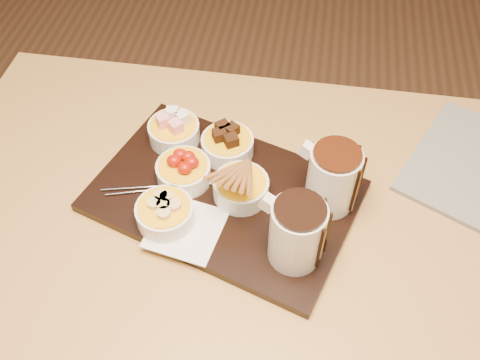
# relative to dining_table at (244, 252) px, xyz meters

# --- Properties ---
(dining_table) EXTENTS (1.20, 0.80, 0.75)m
(dining_table) POSITION_rel_dining_table_xyz_m (0.00, 0.00, 0.00)
(dining_table) COLOR #BC8C46
(dining_table) RESTS_ON ground
(serving_board) EXTENTS (0.53, 0.43, 0.02)m
(serving_board) POSITION_rel_dining_table_xyz_m (-0.04, 0.05, 0.11)
(serving_board) COLOR black
(serving_board) RESTS_ON dining_table
(napkin) EXTENTS (0.14, 0.14, 0.00)m
(napkin) POSITION_rel_dining_table_xyz_m (-0.09, -0.04, 0.12)
(napkin) COLOR white
(napkin) RESTS_ON serving_board
(bowl_marshmallows) EXTENTS (0.10, 0.10, 0.04)m
(bowl_marshmallows) POSITION_rel_dining_table_xyz_m (-0.16, 0.16, 0.14)
(bowl_marshmallows) COLOR white
(bowl_marshmallows) RESTS_ON serving_board
(bowl_cake) EXTENTS (0.10, 0.10, 0.04)m
(bowl_cake) POSITION_rel_dining_table_xyz_m (-0.05, 0.14, 0.14)
(bowl_cake) COLOR white
(bowl_cake) RESTS_ON serving_board
(bowl_strawberries) EXTENTS (0.10, 0.10, 0.04)m
(bowl_strawberries) POSITION_rel_dining_table_xyz_m (-0.12, 0.07, 0.14)
(bowl_strawberries) COLOR white
(bowl_strawberries) RESTS_ON serving_board
(bowl_biscotti) EXTENTS (0.10, 0.10, 0.04)m
(bowl_biscotti) POSITION_rel_dining_table_xyz_m (-0.01, 0.05, 0.14)
(bowl_biscotti) COLOR white
(bowl_biscotti) RESTS_ON serving_board
(bowl_bananas) EXTENTS (0.10, 0.10, 0.04)m
(bowl_bananas) POSITION_rel_dining_table_xyz_m (-0.13, -0.03, 0.14)
(bowl_bananas) COLOR white
(bowl_bananas) RESTS_ON serving_board
(pitcher_dark_chocolate) EXTENTS (0.11, 0.11, 0.12)m
(pitcher_dark_chocolate) POSITION_rel_dining_table_xyz_m (0.09, -0.06, 0.18)
(pitcher_dark_chocolate) COLOR silver
(pitcher_dark_chocolate) RESTS_ON serving_board
(pitcher_milk_chocolate) EXTENTS (0.11, 0.11, 0.12)m
(pitcher_milk_chocolate) POSITION_rel_dining_table_xyz_m (0.14, 0.06, 0.18)
(pitcher_milk_chocolate) COLOR silver
(pitcher_milk_chocolate) RESTS_ON serving_board
(fondue_skewers) EXTENTS (0.09, 0.26, 0.01)m
(fondue_skewers) POSITION_rel_dining_table_xyz_m (-0.14, 0.05, 0.12)
(fondue_skewers) COLOR silver
(fondue_skewers) RESTS_ON serving_board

